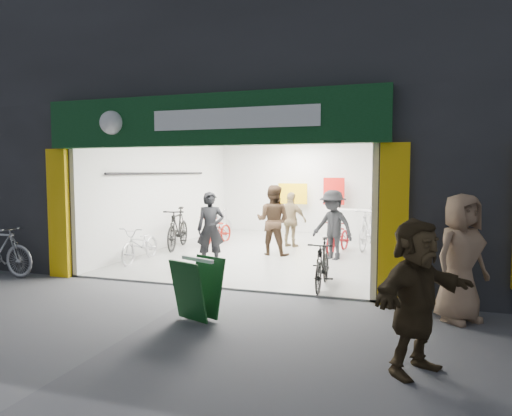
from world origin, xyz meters
The scene contains 16 objects.
ground centered at (0.00, 0.00, 0.00)m, with size 60.00×60.00×0.00m, color #56565B.
building centered at (0.91, 4.99, 4.31)m, with size 17.00×10.27×8.00m.
bike_left_front centered at (-2.50, 1.74, 0.43)m, with size 0.57×1.64×0.86m, color silver.
bike_left_midfront centered at (-2.50, 3.62, 0.58)m, with size 0.55×1.94×1.17m, color black.
bike_left_midback centered at (-1.80, 4.68, 0.43)m, with size 0.57×1.64×0.86m, color maroon.
bike_left_back centered at (-1.99, 5.58, 0.49)m, with size 0.46×1.64×0.99m, color #B0B0B5.
bike_right_front centered at (2.01, 0.60, 0.46)m, with size 0.44×1.54×0.93m, color black.
bike_right_mid centered at (1.80, 4.35, 0.44)m, with size 0.58×1.67×0.88m, color maroon.
bike_right_back centered at (2.50, 5.20, 0.59)m, with size 0.56×1.97×1.18m, color silver.
customer_a centered at (-0.74, 1.84, 0.85)m, with size 0.62×0.41×1.69m, color black.
customer_b centered at (0.26, 3.49, 0.91)m, with size 0.88×0.69×1.81m, color #3A281A.
customer_c centered at (1.79, 3.33, 0.85)m, with size 1.10×0.63×1.71m, color black.
customer_d centered at (0.42, 4.80, 0.79)m, with size 0.92×0.38×1.58m, color #8F7953.
pedestrian_near centered at (4.19, -0.58, 0.92)m, with size 0.90×0.58×1.84m, color #8D6C52.
pedestrian_far centered at (3.53, -2.56, 0.83)m, with size 1.54×0.49×1.66m, color #3A2D1A.
sandwich_board centered at (0.60, -1.71, 0.49)m, with size 0.74×0.75×0.88m.
Camera 1 is at (3.38, -7.58, 2.14)m, focal length 32.00 mm.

